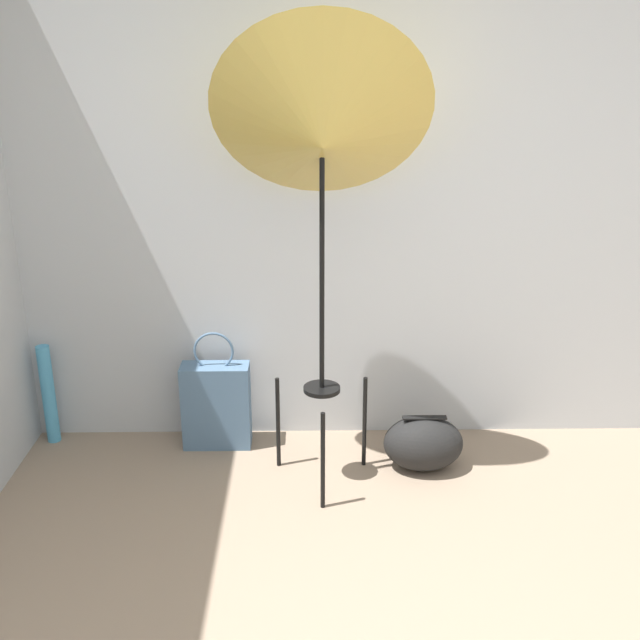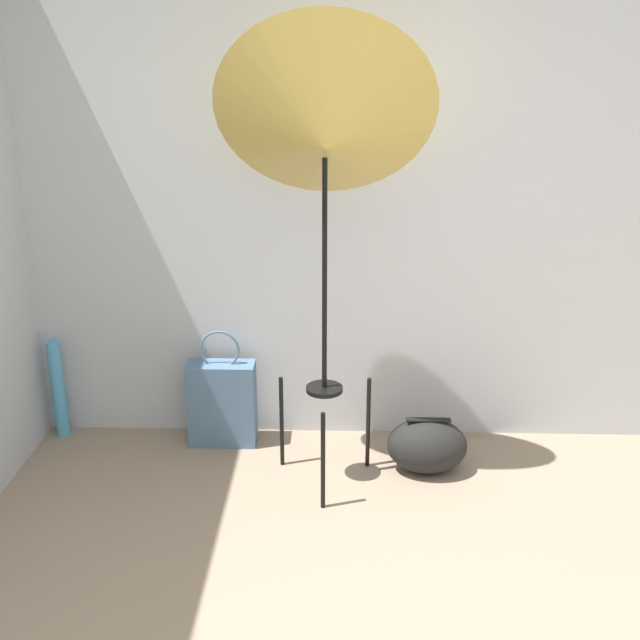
% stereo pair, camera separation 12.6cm
% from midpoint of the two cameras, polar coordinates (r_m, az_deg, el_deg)
% --- Properties ---
extents(wall_back, '(8.00, 0.05, 2.60)m').
position_cam_midpoint_polar(wall_back, '(3.59, 1.78, 10.37)').
color(wall_back, '#B7BCC1').
rests_on(wall_back, ground_plane).
extents(photo_umbrella, '(0.92, 0.71, 2.04)m').
position_cam_midpoint_polar(photo_umbrella, '(3.07, -1.06, 14.22)').
color(photo_umbrella, black).
rests_on(photo_umbrella, ground_plane).
extents(tote_bag, '(0.34, 0.14, 0.61)m').
position_cam_midpoint_polar(tote_bag, '(3.80, -8.85, -6.39)').
color(tote_bag, slate).
rests_on(tote_bag, ground_plane).
extents(duffel_bag, '(0.38, 0.26, 0.27)m').
position_cam_midpoint_polar(duffel_bag, '(3.63, 6.87, -9.31)').
color(duffel_bag, black).
rests_on(duffel_bag, ground_plane).
extents(paper_roll, '(0.07, 0.07, 0.52)m').
position_cam_midpoint_polar(paper_roll, '(4.04, -20.83, -5.33)').
color(paper_roll, '#4CA3D1').
rests_on(paper_roll, ground_plane).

